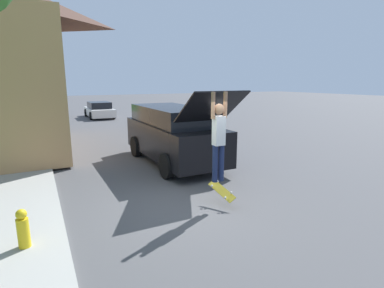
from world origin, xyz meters
name	(u,v)px	position (x,y,z in m)	size (l,w,h in m)	color
ground_plane	(185,205)	(0.00, 0.00, 0.00)	(120.00, 120.00, 0.00)	#49494C
sidewalk	(23,163)	(-3.60, 6.00, 0.05)	(1.80, 80.00, 0.10)	#9E9E99
suv_parked	(173,133)	(1.33, 3.66, 1.10)	(2.11, 5.80, 2.70)	black
car_down_street	(99,110)	(1.61, 19.15, 0.61)	(1.93, 4.31, 1.28)	silver
skateboarder	(219,136)	(0.64, -0.47, 1.72)	(0.41, 0.24, 2.07)	#192347
skateboard	(222,191)	(0.78, -0.42, 0.37)	(0.34, 0.74, 0.39)	#A89323
fire_hydrant	(23,229)	(-3.39, -0.55, 0.44)	(0.20, 0.20, 0.70)	gold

